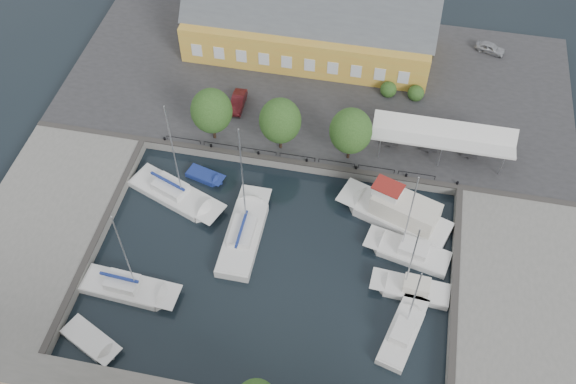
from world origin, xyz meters
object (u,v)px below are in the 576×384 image
(car_silver, at_px, (490,48))
(east_boat_a, at_px, (409,253))
(east_boat_c, at_px, (402,334))
(trawler, at_px, (399,214))
(launch_sw, at_px, (91,341))
(center_sailboat, at_px, (244,235))
(launch_nw, at_px, (205,177))
(warehouse, at_px, (304,23))
(tent_canopy, at_px, (443,134))
(car_red, at_px, (238,102))
(west_boat_a, at_px, (175,195))
(east_boat_b, at_px, (412,290))
(west_boat_d, at_px, (128,289))

(car_silver, height_order, east_boat_a, east_boat_a)
(east_boat_a, height_order, east_boat_c, east_boat_a)
(trawler, xyz_separation_m, launch_sw, (-23.92, -17.68, -0.93))
(center_sailboat, distance_m, east_boat_c, 16.99)
(launch_nw, bearing_deg, center_sailboat, -48.32)
(warehouse, height_order, launch_nw, warehouse)
(tent_canopy, distance_m, trawler, 9.60)
(car_red, height_order, center_sailboat, center_sailboat)
(tent_canopy, height_order, east_boat_a, east_boat_a)
(trawler, bearing_deg, warehouse, 120.63)
(tent_canopy, bearing_deg, west_boat_a, -158.06)
(east_boat_b, height_order, west_boat_a, west_boat_a)
(warehouse, bearing_deg, east_boat_a, -60.64)
(west_boat_a, bearing_deg, east_boat_b, -14.39)
(east_boat_b, bearing_deg, trawler, 104.68)
(east_boat_a, bearing_deg, center_sailboat, -175.82)
(west_boat_a, xyz_separation_m, launch_nw, (2.20, 2.96, -0.18))
(west_boat_d, height_order, launch_sw, west_boat_d)
(west_boat_a, xyz_separation_m, west_boat_d, (-0.78, -10.94, -0.00))
(car_red, xyz_separation_m, launch_sw, (-5.43, -28.88, -1.54))
(center_sailboat, bearing_deg, east_boat_a, 4.18)
(west_boat_a, bearing_deg, east_boat_c, -24.30)
(car_red, bearing_deg, launch_sw, -102.56)
(tent_canopy, height_order, launch_sw, tent_canopy)
(east_boat_b, bearing_deg, warehouse, 116.98)
(center_sailboat, relative_size, east_boat_c, 1.49)
(east_boat_a, xyz_separation_m, west_boat_a, (-23.17, 2.25, 0.01))
(car_silver, xyz_separation_m, east_boat_a, (-6.87, -29.69, -1.33))
(trawler, xyz_separation_m, west_boat_a, (-21.75, -1.47, -0.75))
(car_red, bearing_deg, tent_canopy, -8.67)
(east_boat_b, distance_m, launch_sw, 27.81)
(tent_canopy, relative_size, launch_sw, 2.41)
(east_boat_a, bearing_deg, trawler, 110.98)
(east_boat_c, bearing_deg, launch_nw, 147.41)
(east_boat_c, bearing_deg, east_boat_b, 84.04)
(west_boat_d, bearing_deg, car_red, 80.31)
(east_boat_a, relative_size, launch_sw, 1.94)
(car_red, height_order, trawler, trawler)
(west_boat_a, bearing_deg, west_boat_d, -94.06)
(east_boat_b, distance_m, west_boat_a, 24.49)
(car_silver, xyz_separation_m, west_boat_a, (-30.04, -27.44, -1.32))
(warehouse, xyz_separation_m, launch_nw, (-6.24, -20.98, -4.34))
(west_boat_d, bearing_deg, east_boat_c, 1.05)
(east_boat_a, height_order, west_boat_a, west_boat_a)
(west_boat_d, height_order, launch_nw, west_boat_d)
(warehouse, bearing_deg, trawler, -59.37)
(car_red, bearing_deg, west_boat_a, -106.33)
(trawler, bearing_deg, west_boat_a, -176.14)
(car_silver, bearing_deg, launch_sw, 161.37)
(east_boat_a, height_order, west_boat_d, west_boat_d)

